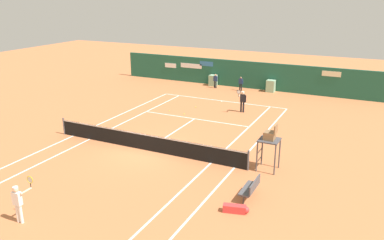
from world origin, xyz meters
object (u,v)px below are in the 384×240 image
object	(u,v)px
player_on_baseline	(242,100)
ball_kid_centre_post	(215,80)
umpire_chair	(270,139)
player_bench	(251,187)
tennis_ball_by_sideline	(196,107)
player_near_side	(18,201)
tennis_ball_mid_court	(184,114)
tennis_ball_near_service_line	(169,110)
ball_kid_left_post	(241,83)
equipment_bag	(237,209)

from	to	relation	value
player_on_baseline	ball_kid_centre_post	size ratio (longest dim) A/B	1.37
umpire_chair	player_bench	size ratio (longest dim) A/B	1.69
player_bench	tennis_ball_by_sideline	xyz separation A→B (m)	(-8.13, 11.63, -0.48)
player_near_side	tennis_ball_by_sideline	size ratio (longest dim) A/B	26.26
player_bench	tennis_ball_mid_court	bearing A→B (deg)	40.14
player_bench	tennis_ball_by_sideline	world-z (taller)	player_bench
umpire_chair	player_on_baseline	bearing A→B (deg)	26.39
player_on_baseline	tennis_ball_near_service_line	distance (m)	5.51
player_near_side	tennis_ball_mid_court	distance (m)	15.34
player_on_baseline	ball_kid_left_post	distance (m)	6.68
tennis_ball_mid_court	player_near_side	bearing A→B (deg)	-87.41
equipment_bag	tennis_ball_near_service_line	bearing A→B (deg)	129.69
umpire_chair	ball_kid_left_post	xyz separation A→B (m)	(-6.69, 15.14, -0.89)
player_bench	tennis_ball_mid_court	xyz separation A→B (m)	(-8.12, 9.63, -0.48)
player_near_side	tennis_ball_near_service_line	distance (m)	15.77
ball_kid_centre_post	ball_kid_left_post	distance (m)	2.47
equipment_bag	tennis_ball_mid_court	size ratio (longest dim) A/B	15.78
ball_kid_left_post	tennis_ball_by_sideline	distance (m)	6.81
player_bench	ball_kid_left_post	distance (m)	19.49
tennis_ball_by_sideline	player_on_baseline	bearing A→B (deg)	5.90
equipment_bag	tennis_ball_near_service_line	world-z (taller)	equipment_bag
tennis_ball_mid_court	player_bench	bearing A→B (deg)	-49.86
player_on_baseline	umpire_chair	bearing A→B (deg)	106.24
tennis_ball_mid_court	tennis_ball_near_service_line	size ratio (longest dim) A/B	1.00
equipment_bag	ball_kid_centre_post	size ratio (longest dim) A/B	0.81
player_near_side	tennis_ball_mid_court	size ratio (longest dim) A/B	26.26
tennis_ball_by_sideline	tennis_ball_near_service_line	bearing A→B (deg)	-129.23
ball_kid_left_post	ball_kid_centre_post	bearing A→B (deg)	2.52
equipment_bag	ball_kid_left_post	world-z (taller)	ball_kid_left_post
player_bench	player_on_baseline	bearing A→B (deg)	20.54
umpire_chair	tennis_ball_near_service_line	size ratio (longest dim) A/B	35.59
umpire_chair	player_on_baseline	distance (m)	9.92
player_bench	tennis_ball_by_sideline	size ratio (longest dim) A/B	21.03
ball_kid_centre_post	tennis_ball_near_service_line	size ratio (longest dim) A/B	19.44
ball_kid_centre_post	ball_kid_left_post	size ratio (longest dim) A/B	1.03
ball_kid_centre_post	tennis_ball_near_service_line	bearing A→B (deg)	98.55
player_bench	player_near_side	size ratio (longest dim) A/B	0.80
tennis_ball_by_sideline	equipment_bag	bearing A→B (deg)	-58.40
tennis_ball_mid_court	tennis_ball_by_sideline	world-z (taller)	same
umpire_chair	ball_kid_left_post	world-z (taller)	umpire_chair
player_bench	ball_kid_centre_post	world-z (taller)	ball_kid_centre_post
ball_kid_left_post	umpire_chair	bearing A→B (deg)	116.36
equipment_bag	ball_kid_centre_post	distance (m)	21.66
player_on_baseline	player_bench	bearing A→B (deg)	100.39
umpire_chair	equipment_bag	size ratio (longest dim) A/B	2.26
player_near_side	tennis_ball_mid_court	bearing A→B (deg)	90.74
player_near_side	equipment_bag	bearing A→B (deg)	28.74
ball_kid_left_post	player_bench	bearing A→B (deg)	112.89
umpire_chair	player_on_baseline	xyz separation A→B (m)	(-4.40, 8.87, -0.68)
tennis_ball_by_sideline	player_bench	bearing A→B (deg)	-55.03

